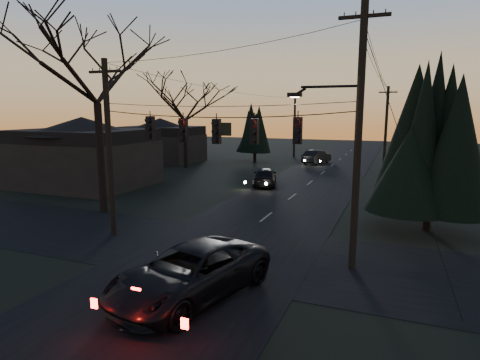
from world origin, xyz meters
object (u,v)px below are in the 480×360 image
at_px(sedan_oncoming_a, 265,176).
at_px(utility_pole_right, 352,268).
at_px(utility_pole_left, 114,235).
at_px(sedan_oncoming_b, 317,157).
at_px(evergreen_right, 433,144).
at_px(suv_near, 190,273).
at_px(utility_pole_far_r, 383,170).
at_px(bare_tree_left, 95,57).
at_px(utility_pole_far_l, 294,157).

bearing_deg(sedan_oncoming_a, utility_pole_right, 104.18).
xyz_separation_m(utility_pole_right, utility_pole_left, (-11.50, 0.00, 0.00)).
relative_size(utility_pole_right, sedan_oncoming_b, 2.11).
distance_m(utility_pole_left, evergreen_right, 16.54).
xyz_separation_m(suv_near, sedan_oncoming_b, (-2.78, 35.29, -0.06)).
bearing_deg(utility_pole_far_r, utility_pole_left, -112.33).
xyz_separation_m(bare_tree_left, sedan_oncoming_b, (7.60, 27.33, -8.36)).
height_order(utility_pole_left, bare_tree_left, bare_tree_left).
distance_m(utility_pole_left, bare_tree_left, 10.41).
bearing_deg(suv_near, sedan_oncoming_a, 116.68).
height_order(utility_pole_left, sedan_oncoming_a, utility_pole_left).
xyz_separation_m(utility_pole_far_l, bare_tree_left, (-3.57, -32.53, 9.14)).
distance_m(utility_pole_right, utility_pole_far_r, 28.00).
xyz_separation_m(utility_pole_left, evergreen_right, (14.49, 6.62, 4.48)).
relative_size(bare_tree_left, evergreen_right, 1.68).
xyz_separation_m(utility_pole_far_l, sedan_oncoming_a, (2.80, -20.65, 0.77)).
bearing_deg(sedan_oncoming_a, utility_pole_far_r, -139.88).
bearing_deg(bare_tree_left, utility_pole_far_l, 83.73).
relative_size(sedan_oncoming_a, sedan_oncoming_b, 0.96).
height_order(utility_pole_left, utility_pole_far_r, same).
distance_m(utility_pole_far_r, utility_pole_far_l, 14.01).
bearing_deg(suv_near, utility_pole_far_r, 97.05).
relative_size(bare_tree_left, sedan_oncoming_a, 2.88).
relative_size(utility_pole_right, utility_pole_far_r, 1.18).
xyz_separation_m(utility_pole_right, utility_pole_far_r, (0.00, 28.00, 0.00)).
bearing_deg(suv_near, utility_pole_left, 161.84).
bearing_deg(utility_pole_left, suv_near, -33.44).
xyz_separation_m(utility_pole_left, utility_pole_far_l, (0.00, 36.00, 0.00)).
bearing_deg(sedan_oncoming_b, utility_pole_far_l, -38.12).
distance_m(suv_near, sedan_oncoming_b, 35.40).
bearing_deg(bare_tree_left, evergreen_right, 9.88).
bearing_deg(utility_pole_right, utility_pole_left, 180.00).
bearing_deg(sedan_oncoming_b, sedan_oncoming_a, 99.64).
bearing_deg(utility_pole_left, bare_tree_left, 135.84).
height_order(utility_pole_far_l, suv_near, utility_pole_far_l).
bearing_deg(utility_pole_left, utility_pole_far_r, 67.67).
bearing_deg(utility_pole_right, utility_pole_far_r, 90.00).
xyz_separation_m(utility_pole_right, evergreen_right, (2.99, 6.62, 4.48)).
distance_m(suv_near, sedan_oncoming_a, 20.24).
relative_size(evergreen_right, suv_near, 1.28).
distance_m(utility_pole_right, suv_near, 6.55).
distance_m(utility_pole_far_r, suv_near, 32.84).
relative_size(utility_pole_far_l, sedan_oncoming_a, 1.77).
distance_m(utility_pole_left, sedan_oncoming_a, 15.63).
xyz_separation_m(utility_pole_far_r, bare_tree_left, (-15.07, -24.53, 9.14)).
xyz_separation_m(utility_pole_far_l, evergreen_right, (14.49, -29.38, 4.48)).
xyz_separation_m(utility_pole_far_r, sedan_oncoming_a, (-8.70, -12.65, 0.77)).
bearing_deg(utility_pole_far_r, suv_near, -98.23).
bearing_deg(utility_pole_left, evergreen_right, 24.54).
xyz_separation_m(utility_pole_left, sedan_oncoming_b, (4.02, 30.80, 0.78)).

